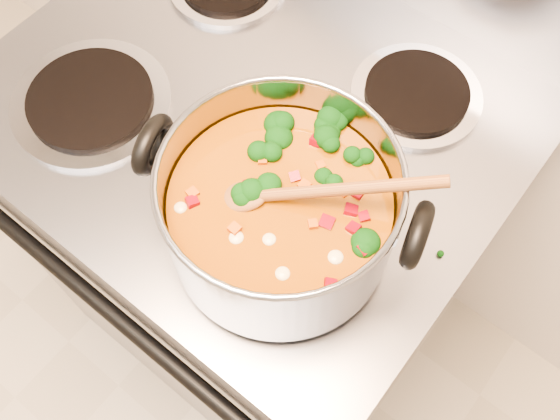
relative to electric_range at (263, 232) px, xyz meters
name	(u,v)px	position (x,y,z in m)	size (l,w,h in m)	color
electric_range	(263,232)	(0.00, 0.00, 0.00)	(0.76, 0.69, 1.08)	gray
stockpot	(280,211)	(0.17, -0.15, 0.54)	(0.34, 0.27, 0.16)	gray
wooden_spoon	(290,193)	(0.18, -0.15, 0.58)	(0.23, 0.16, 0.09)	brown
cooktop_crumbs	(294,295)	(0.23, -0.20, 0.46)	(0.06, 0.34, 0.01)	black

